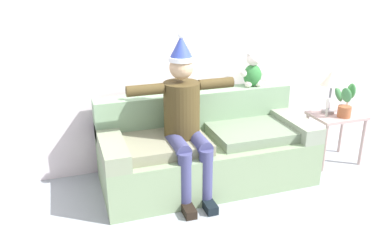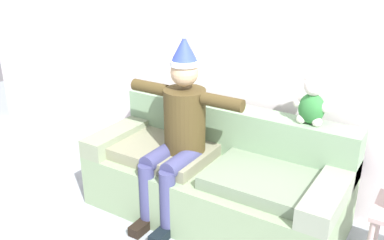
% 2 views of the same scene
% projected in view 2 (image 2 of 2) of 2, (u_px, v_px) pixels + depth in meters
% --- Properties ---
extents(back_wall, '(7.00, 0.10, 2.70)m').
position_uv_depth(back_wall, '(250.00, 45.00, 3.58)').
color(back_wall, silver).
rests_on(back_wall, ground_plane).
extents(couch, '(2.10, 0.92, 0.86)m').
position_uv_depth(couch, '(217.00, 177.00, 3.54)').
color(couch, gray).
rests_on(couch, ground_plane).
extents(person_seated, '(1.02, 0.77, 1.53)m').
position_uv_depth(person_seated, '(178.00, 128.00, 3.37)').
color(person_seated, '#47391C').
rests_on(person_seated, ground_plane).
extents(teddy_bear, '(0.29, 0.17, 0.38)m').
position_uv_depth(teddy_bear, '(312.00, 102.00, 3.18)').
color(teddy_bear, '#307838').
rests_on(teddy_bear, couch).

